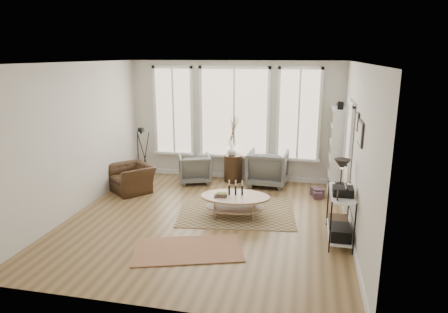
% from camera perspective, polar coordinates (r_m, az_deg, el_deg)
% --- Properties ---
extents(room, '(5.50, 5.54, 2.90)m').
position_cam_1_polar(room, '(7.21, -2.35, 1.48)').
color(room, olive).
rests_on(room, ground).
extents(bay_window, '(4.14, 0.12, 2.24)m').
position_cam_1_polar(bay_window, '(9.77, 1.46, 5.97)').
color(bay_window, '#D4B88E').
rests_on(bay_window, ground).
extents(door, '(0.09, 1.06, 2.22)m').
position_cam_1_polar(door, '(8.20, 17.26, 0.23)').
color(door, silver).
rests_on(door, ground).
extents(bookcase, '(0.31, 0.85, 2.06)m').
position_cam_1_polar(bookcase, '(9.27, 15.82, 0.86)').
color(bookcase, white).
rests_on(bookcase, ground).
extents(low_shelf, '(0.38, 1.08, 1.30)m').
position_cam_1_polar(low_shelf, '(6.98, 16.30, -7.41)').
color(low_shelf, white).
rests_on(low_shelf, ground).
extents(wall_art, '(0.04, 0.88, 0.44)m').
position_cam_1_polar(wall_art, '(6.66, 18.80, 3.59)').
color(wall_art, black).
rests_on(wall_art, ground).
extents(rug_main, '(2.43, 1.95, 0.01)m').
position_cam_1_polar(rug_main, '(7.99, 1.86, -7.90)').
color(rug_main, brown).
rests_on(rug_main, ground).
extents(rug_runner, '(1.93, 1.43, 0.01)m').
position_cam_1_polar(rug_runner, '(6.57, -5.13, -13.08)').
color(rug_runner, brown).
rests_on(rug_runner, ground).
extents(coffee_table, '(1.38, 0.94, 0.61)m').
position_cam_1_polar(coffee_table, '(7.68, 1.53, -6.27)').
color(coffee_table, tan).
rests_on(coffee_table, ground).
extents(armchair_left, '(0.96, 0.97, 0.69)m').
position_cam_1_polar(armchair_left, '(9.73, -4.21, -1.70)').
color(armchair_left, slate).
rests_on(armchair_left, ground).
extents(armchair_right, '(0.94, 0.97, 0.84)m').
position_cam_1_polar(armchair_right, '(9.53, 6.26, -1.64)').
color(armchair_right, slate).
rests_on(armchair_right, ground).
extents(side_table, '(0.44, 0.44, 1.86)m').
position_cam_1_polar(side_table, '(9.63, 1.32, 1.53)').
color(side_table, '#382313').
rests_on(side_table, ground).
extents(vase, '(0.26, 0.26, 0.26)m').
position_cam_1_polar(vase, '(9.66, 1.11, 0.96)').
color(vase, silver).
rests_on(vase, side_table).
extents(accent_chair, '(1.24, 1.23, 0.61)m').
position_cam_1_polar(accent_chair, '(9.32, -13.03, -3.04)').
color(accent_chair, '#382313').
rests_on(accent_chair, ground).
extents(tripod_camera, '(0.47, 0.47, 1.33)m').
position_cam_1_polar(tripod_camera, '(9.90, -11.57, -0.07)').
color(tripod_camera, black).
rests_on(tripod_camera, ground).
extents(book_stack_near, '(0.32, 0.35, 0.19)m').
position_cam_1_polar(book_stack_near, '(9.05, 13.17, -4.98)').
color(book_stack_near, brown).
rests_on(book_stack_near, ground).
extents(book_stack_far, '(0.22, 0.26, 0.15)m').
position_cam_1_polar(book_stack_far, '(8.94, 13.18, -5.36)').
color(book_stack_far, brown).
rests_on(book_stack_far, ground).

